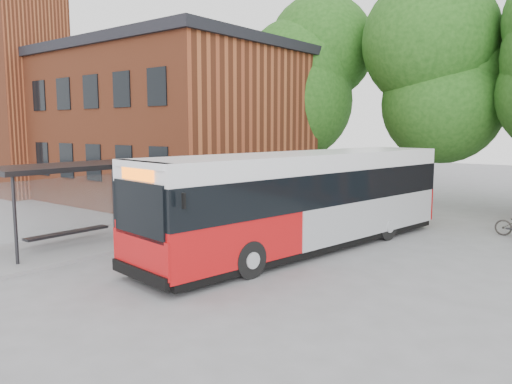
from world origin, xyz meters
The scene contains 7 objects.
ground centered at (0.00, 0.00, 0.00)m, with size 100.00×100.00×0.00m, color slate.
station_building centered at (-13.00, 9.00, 4.25)m, with size 18.40×10.40×8.50m, color brown, non-canonical shape.
clock_tower centered at (-19.00, 5.00, 9.10)m, with size 5.20×5.20×18.20m, color brown, non-canonical shape.
bus_shelter centered at (-4.50, -1.00, 1.45)m, with size 3.60×7.00×2.90m, color #28282B, non-canonical shape.
tree_0 centered at (-6.00, 16.00, 5.50)m, with size 7.92×7.92×11.00m, color #1B4612, non-canonical shape.
tree_1 centered at (1.00, 17.00, 5.20)m, with size 7.92×7.92×10.40m, color #1B4612, non-canonical shape.
city_bus centered at (1.71, 3.89, 1.63)m, with size 2.73×12.82×3.26m, color red, non-canonical shape.
Camera 1 is at (10.71, -10.16, 4.08)m, focal length 35.00 mm.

